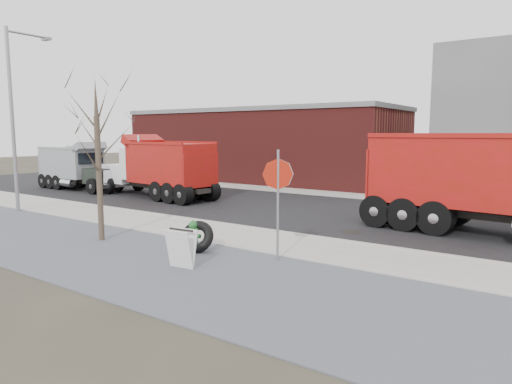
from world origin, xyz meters
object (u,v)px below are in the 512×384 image
Objects in this scene: dump_truck_red_a at (494,179)px; truck_tire at (197,237)px; stop_sign at (278,187)px; fire_hydrant at (193,237)px; dump_truck_grey at (78,166)px; sandwich_board at (181,248)px; dump_truck_red_b at (159,166)px.

truck_tire is at bearing -127.55° from dump_truck_red_a.
dump_truck_red_a reaches higher than stop_sign.
truck_tire is at bearing -11.97° from fire_hydrant.
dump_truck_red_a reaches higher than fire_hydrant.
truck_tire is 3.01m from stop_sign.
fire_hydrant is 0.30× the size of stop_sign.
dump_truck_grey is at bearing 156.44° from truck_tire.
dump_truck_grey is (-18.69, 6.60, -0.56)m from stop_sign.
sandwich_board is at bearing -59.95° from fire_hydrant.
stop_sign is at bearing 6.12° from fire_hydrant.
truck_tire is 0.15× the size of dump_truck_red_b.
dump_truck_grey is at bearing -173.80° from dump_truck_red_a.
sandwich_board is 0.16× the size of dump_truck_grey.
sandwich_board is (-1.69, -1.94, -1.51)m from stop_sign.
fire_hydrant is at bearing 171.01° from truck_tire.
dump_truck_grey reaches higher than fire_hydrant.
stop_sign is 7.98m from dump_truck_red_a.
stop_sign is at bearing -17.85° from dump_truck_grey.
truck_tire is 1.19× the size of sandwich_board.
dump_truck_red_b is (-11.87, 6.91, -0.34)m from stop_sign.
fire_hydrant is at bearing 168.62° from stop_sign.
sandwich_board is at bearing 145.08° from dump_truck_red_b.
fire_hydrant is at bearing -22.09° from dump_truck_grey.
sandwich_board is (0.81, -1.49, 0.09)m from truck_tire.
truck_tire is at bearing 113.09° from sandwich_board.
dump_truck_red_b is at bearing 133.44° from sandwich_board.
truck_tire is at bearing 147.91° from dump_truck_red_b.
dump_truck_red_a reaches higher than sandwich_board.
dump_truck_red_b is 1.24× the size of dump_truck_grey.
dump_truck_grey reaches higher than sandwich_board.
dump_truck_red_a reaches higher than dump_truck_red_b.
fire_hydrant is 0.90× the size of sandwich_board.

